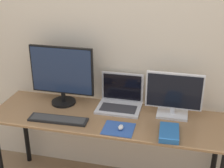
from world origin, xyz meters
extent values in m
cube|color=beige|center=(0.00, 0.62, 1.25)|extent=(7.00, 0.05, 2.50)
cube|color=olive|center=(0.00, 0.28, 0.72)|extent=(1.82, 0.55, 0.02)
cylinder|color=black|center=(-0.86, 0.50, 0.36)|extent=(0.04, 0.04, 0.71)
cylinder|color=black|center=(0.86, 0.50, 0.36)|extent=(0.04, 0.04, 0.71)
cylinder|color=black|center=(-0.41, 0.41, 0.74)|extent=(0.20, 0.20, 0.02)
cylinder|color=black|center=(-0.41, 0.41, 0.79)|extent=(0.04, 0.04, 0.09)
cube|color=black|center=(-0.41, 0.42, 1.02)|extent=(0.53, 0.02, 0.40)
cube|color=#1E2D4C|center=(-0.41, 0.40, 1.02)|extent=(0.50, 0.01, 0.37)
cube|color=silver|center=(0.48, 0.41, 0.74)|extent=(0.24, 0.16, 0.02)
cylinder|color=silver|center=(0.48, 0.41, 0.78)|extent=(0.04, 0.04, 0.05)
cube|color=silver|center=(0.48, 0.42, 0.94)|extent=(0.43, 0.02, 0.29)
cube|color=black|center=(0.48, 0.40, 0.94)|extent=(0.40, 0.01, 0.26)
cube|color=silver|center=(0.06, 0.41, 0.74)|extent=(0.35, 0.25, 0.02)
cube|color=#2D2D33|center=(0.06, 0.39, 0.75)|extent=(0.29, 0.14, 0.00)
cube|color=silver|center=(0.06, 0.54, 0.87)|extent=(0.35, 0.01, 0.25)
cube|color=black|center=(0.06, 0.53, 0.87)|extent=(0.31, 0.00, 0.22)
cube|color=black|center=(-0.35, 0.13, 0.74)|extent=(0.45, 0.13, 0.02)
cube|color=#383838|center=(-0.35, 0.13, 0.75)|extent=(0.42, 0.11, 0.00)
cube|color=#2D519E|center=(0.12, 0.12, 0.73)|extent=(0.22, 0.20, 0.00)
ellipsoid|color=silver|center=(0.14, 0.11, 0.75)|extent=(0.04, 0.06, 0.03)
cube|color=#235B9E|center=(0.48, 0.12, 0.75)|extent=(0.15, 0.23, 0.04)
cube|color=white|center=(0.48, 0.12, 0.75)|extent=(0.14, 0.22, 0.03)
camera|label=1|loc=(0.52, -1.76, 1.92)|focal=50.00mm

